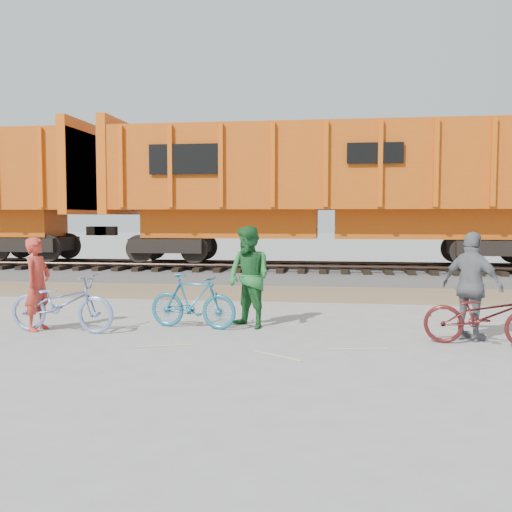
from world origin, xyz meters
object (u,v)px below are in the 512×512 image
at_px(person_solo, 38,284).
at_px(person_man, 249,277).
at_px(hopper_car_center, 326,186).
at_px(bicycle_blue, 62,303).
at_px(bicycle_maroon, 484,316).
at_px(bicycle_teal, 193,301).
at_px(person_woman, 472,286).

distance_m(person_solo, person_man, 3.77).
height_order(hopper_car_center, bicycle_blue, hopper_car_center).
xyz_separation_m(bicycle_blue, person_man, (3.19, 0.84, 0.42)).
bearing_deg(person_solo, hopper_car_center, -24.53).
xyz_separation_m(bicycle_maroon, person_man, (-3.87, 0.97, 0.45)).
bearing_deg(bicycle_maroon, bicycle_teal, 93.97).
relative_size(bicycle_teal, person_man, 0.89).
height_order(bicycle_blue, bicycle_maroon, bicycle_blue).
distance_m(bicycle_maroon, person_woman, 0.58).
xyz_separation_m(bicycle_teal, person_man, (1.00, 0.20, 0.43)).
bearing_deg(hopper_car_center, bicycle_blue, -116.46).
distance_m(person_solo, person_woman, 7.46).
relative_size(bicycle_maroon, person_solo, 1.10).
distance_m(bicycle_blue, bicycle_teal, 2.28).
bearing_deg(bicycle_maroon, person_solo, 101.23).
distance_m(hopper_car_center, bicycle_maroon, 9.81).
relative_size(person_solo, person_woman, 0.93).
bearing_deg(person_solo, person_man, -73.97).
bearing_deg(hopper_car_center, person_woman, -74.09).
xyz_separation_m(hopper_car_center, person_man, (-1.28, -8.15, -2.08)).
distance_m(hopper_car_center, bicycle_teal, 9.01).
xyz_separation_m(hopper_car_center, bicycle_teal, (-2.28, -8.35, -2.51)).
distance_m(person_man, person_woman, 3.81).
bearing_deg(bicycle_maroon, person_man, 88.87).
height_order(person_man, person_woman, person_man).
xyz_separation_m(bicycle_teal, bicycle_maroon, (4.87, -0.77, -0.02)).
distance_m(bicycle_teal, person_man, 1.11).
distance_m(bicycle_maroon, person_solo, 7.57).
bearing_deg(person_man, hopper_car_center, 118.83).
bearing_deg(bicycle_blue, bicycle_maroon, -87.66).
relative_size(bicycle_blue, person_woman, 1.09).
bearing_deg(person_woman, bicycle_blue, 44.66).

